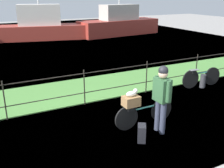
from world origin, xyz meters
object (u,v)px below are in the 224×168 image
Objects in this scene: mooring_bollard at (203,81)px; moored_boat_near at (40,27)px; bicycle_main at (144,113)px; backpack_on_paving at (142,133)px; cyclist_person at (162,94)px; moored_boat_far at (119,24)px; wooden_crate at (131,101)px; terrier_dog at (132,93)px; bicycle_parked at (201,77)px.

mooring_bollard is 0.07× the size of moored_boat_near.
bicycle_main is 4.26× the size of backpack_on_paving.
bicycle_main is 1.01× the size of cyclist_person.
moored_boat_near is 1.00× the size of moored_boat_far.
cyclist_person is at bearing -92.02° from moored_boat_near.
backpack_on_paving is 4.47m from mooring_bollard.
moored_boat_far is (6.28, -0.67, -0.01)m from moored_boat_near.
moored_boat_far reaches higher than mooring_bollard.
wooden_crate is 0.82× the size of mooring_bollard.
moored_boat_far is at bearing 63.67° from bicycle_main.
bicycle_main is 15.77m from moored_boat_far.
moored_boat_far is at bearing 62.49° from terrier_dog.
cyclist_person is (0.54, -0.45, 0.04)m from terrier_dog.
terrier_dog is at bearing -117.51° from moored_boat_far.
bicycle_parked is (0.00, 0.10, 0.11)m from mooring_bollard.
wooden_crate is 0.76m from cyclist_person.
moored_boat_near is (-2.81, 13.26, 0.55)m from bicycle_parked.
terrier_dog is 0.65× the size of mooring_bollard.
moored_boat_far is at bearing 74.69° from mooring_bollard.
moored_boat_far reaches higher than terrier_dog.
wooden_crate is 0.24× the size of cyclist_person.
cyclist_person is (0.57, -0.45, 0.25)m from wooden_crate.
backpack_on_paving is (-0.46, -0.61, -0.14)m from bicycle_main.
cyclist_person reaches higher than bicycle_parked.
wooden_crate is 1.26× the size of terrier_dog.
backpack_on_paving is 15.47m from moored_boat_near.
wooden_crate is 0.99× the size of backpack_on_paving.
terrier_dog is 0.04× the size of moored_boat_near.
terrier_dog is 0.98m from backpack_on_paving.
backpack_on_paving is at bearing -165.66° from cyclist_person.
moored_boat_near is (1.10, 14.80, 0.15)m from wooden_crate.
backpack_on_paving is 4.52m from bicycle_parked.
cyclist_person reaches higher than bicycle_main.
terrier_dog is at bearing -158.42° from bicycle_parked.
mooring_bollard is at bearing 149.43° from backpack_on_paving.
bicycle_main is 0.24× the size of moored_boat_near.
bicycle_main is 3.80m from mooring_bollard.
moored_boat_near reaches higher than wooden_crate.
moored_boat_far is (7.36, 14.13, -0.07)m from terrier_dog.
bicycle_parked is 13.57m from moored_boat_near.
wooden_crate is at bearing -117.59° from moored_boat_far.
moored_boat_near is at bearing 173.93° from moored_boat_far.
cyclist_person is 16.09m from moored_boat_far.
mooring_bollard is (3.34, 1.88, -0.76)m from cyclist_person.
bicycle_main is 14.82m from moored_boat_near.
bicycle_main is at bearing -156.43° from bicycle_parked.
moored_boat_far is at bearing -174.60° from backpack_on_paving.
backpack_on_paving is 16.53m from moored_boat_far.
bicycle_parked is (3.34, 1.98, -0.65)m from cyclist_person.
mooring_bollard is at bearing -105.31° from moored_boat_far.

